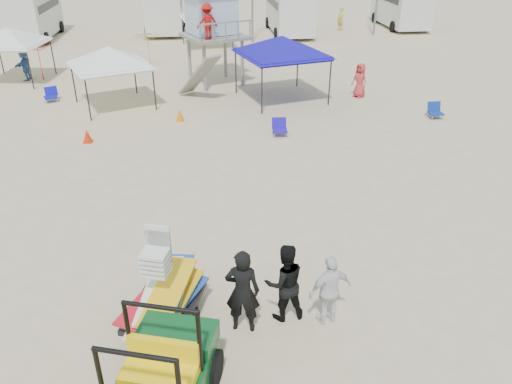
{
  "coord_description": "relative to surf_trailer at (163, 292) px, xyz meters",
  "views": [
    {
      "loc": [
        -0.71,
        -7.6,
        7.0
      ],
      "look_at": [
        0.5,
        3.0,
        1.3
      ],
      "focal_mm": 35.0,
      "sensor_mm": 36.0,
      "label": 1
    }
  ],
  "objects": [
    {
      "name": "cone_near",
      "position": [
        0.05,
        11.8,
        -0.55
      ],
      "size": [
        0.34,
        0.34,
        0.5
      ],
      "primitive_type": "cone",
      "color": "orange",
      "rests_on": "ground"
    },
    {
      "name": "umbrella_b",
      "position": [
        -1.77,
        20.97,
        0.15
      ],
      "size": [
        2.9,
        2.9,
        1.89
      ],
      "primitive_type": "imported",
      "rotation": [
        0.0,
        0.0,
        0.62
      ],
      "color": "gold",
      "rests_on": "ground"
    },
    {
      "name": "rv_mid_left",
      "position": [
        -1.37,
        31.4,
        1.0
      ],
      "size": [
        2.65,
        6.5,
        3.25
      ],
      "color": "silver",
      "rests_on": "ground"
    },
    {
      "name": "man_right",
      "position": [
        3.21,
        -0.3,
        -0.02
      ],
      "size": [
        0.98,
        0.63,
        1.56
      ],
      "primitive_type": "imported",
      "rotation": [
        0.0,
        0.0,
        3.44
      ],
      "color": "white",
      "rests_on": "ground"
    },
    {
      "name": "rv_mid_right",
      "position": [
        7.63,
        29.9,
        1.0
      ],
      "size": [
        2.64,
        7.0,
        3.25
      ],
      "color": "silver",
      "rests_on": "ground"
    },
    {
      "name": "rv_far_left",
      "position": [
        -10.37,
        29.9,
        1.0
      ],
      "size": [
        2.64,
        6.8,
        3.25
      ],
      "color": "silver",
      "rests_on": "ground"
    },
    {
      "name": "cone_far",
      "position": [
        -3.27,
        9.87,
        -0.55
      ],
      "size": [
        0.34,
        0.34,
        0.5
      ],
      "primitive_type": "cone",
      "color": "red",
      "rests_on": "ground"
    },
    {
      "name": "ground",
      "position": [
        1.64,
        -0.1,
        -0.8
      ],
      "size": [
        140.0,
        140.0,
        0.0
      ],
      "primitive_type": "plane",
      "color": "beige",
      "rests_on": "ground"
    },
    {
      "name": "man_left",
      "position": [
        1.51,
        -0.3,
        0.11
      ],
      "size": [
        0.74,
        0.56,
        1.82
      ],
      "primitive_type": "imported",
      "rotation": [
        0.0,
        0.0,
        2.94
      ],
      "color": "black",
      "rests_on": "ground"
    },
    {
      "name": "lifeguard_tower",
      "position": [
        1.67,
        17.21,
        2.4
      ],
      "size": [
        3.48,
        3.48,
        4.29
      ],
      "color": "gray",
      "rests_on": "ground"
    },
    {
      "name": "canopy_white_a",
      "position": [
        -2.82,
        14.03,
        1.63
      ],
      "size": [
        3.83,
        3.83,
        2.97
      ],
      "color": "black",
      "rests_on": "ground"
    },
    {
      "name": "canopy_white_c",
      "position": [
        1.56,
        25.68,
        1.7
      ],
      "size": [
        3.31,
        3.31,
        3.05
      ],
      "color": "black",
      "rests_on": "ground"
    },
    {
      "name": "umbrella_a",
      "position": [
        -7.11,
        18.75,
        0.16
      ],
      "size": [
        2.77,
        2.8,
        1.92
      ],
      "primitive_type": "imported",
      "rotation": [
        0.0,
        0.0,
        -0.42
      ],
      "color": "red",
      "rests_on": "ground"
    },
    {
      "name": "canopy_white_b",
      "position": [
        -8.32,
        18.73,
        1.7
      ],
      "size": [
        3.37,
        3.37,
        3.05
      ],
      "color": "black",
      "rests_on": "ground"
    },
    {
      "name": "man_mid",
      "position": [
        2.36,
        -0.05,
        0.05
      ],
      "size": [
        0.89,
        0.73,
        1.69
      ],
      "primitive_type": "imported",
      "rotation": [
        0.0,
        0.0,
        3.26
      ],
      "color": "black",
      "rests_on": "ground"
    },
    {
      "name": "canopy_blue",
      "position": [
        4.57,
        14.21,
        1.88
      ],
      "size": [
        4.11,
        4.11,
        3.22
      ],
      "color": "black",
      "rests_on": "ground"
    },
    {
      "name": "beach_chair_a",
      "position": [
        -5.78,
        15.06,
        -0.48
      ],
      "size": [
        0.69,
        0.76,
        0.64
      ],
      "color": "#1112B8",
      "rests_on": "ground"
    },
    {
      "name": "surf_trailer",
      "position": [
        0.0,
        0.0,
        0.0
      ],
      "size": [
        1.66,
        2.34,
        1.95
      ],
      "color": "black",
      "rests_on": "ground"
    },
    {
      "name": "beach_chair_c",
      "position": [
        10.47,
        11.0,
        -0.48
      ],
      "size": [
        0.55,
        0.59,
        0.64
      ],
      "color": "#0D2F96",
      "rests_on": "ground"
    },
    {
      "name": "beach_chair_b",
      "position": [
        3.82,
        9.81,
        -0.48
      ],
      "size": [
        0.58,
        0.62,
        0.64
      ],
      "color": "#2110B3",
      "rests_on": "ground"
    },
    {
      "name": "distant_beachgoers",
      "position": [
        0.7,
        19.96,
        0.0
      ],
      "size": [
        20.18,
        17.0,
        1.72
      ],
      "color": "#3559A1",
      "rests_on": "ground"
    },
    {
      "name": "rv_far_right",
      "position": [
        16.63,
        31.4,
        1.0
      ],
      "size": [
        2.64,
        6.6,
        3.25
      ],
      "color": "silver",
      "rests_on": "ground"
    }
  ]
}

